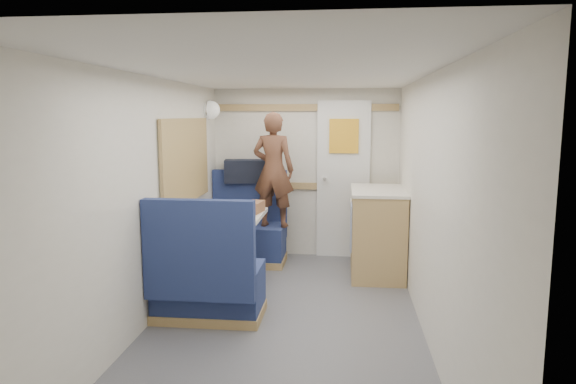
# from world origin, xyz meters

# --- Properties ---
(floor) EXTENTS (4.50, 4.50, 0.00)m
(floor) POSITION_xyz_m (0.00, 0.00, 0.00)
(floor) COLOR #515156
(floor) RESTS_ON ground
(ceiling) EXTENTS (4.50, 4.50, 0.00)m
(ceiling) POSITION_xyz_m (0.00, 0.00, 2.00)
(ceiling) COLOR silver
(ceiling) RESTS_ON wall_back
(wall_back) EXTENTS (2.20, 0.02, 2.00)m
(wall_back) POSITION_xyz_m (0.00, 2.25, 1.00)
(wall_back) COLOR silver
(wall_back) RESTS_ON floor
(wall_left) EXTENTS (0.02, 4.50, 2.00)m
(wall_left) POSITION_xyz_m (-1.10, 0.00, 1.00)
(wall_left) COLOR silver
(wall_left) RESTS_ON floor
(wall_right) EXTENTS (0.02, 4.50, 2.00)m
(wall_right) POSITION_xyz_m (1.10, 0.00, 1.00)
(wall_right) COLOR silver
(wall_right) RESTS_ON floor
(oak_trim_low) EXTENTS (2.15, 0.02, 0.08)m
(oak_trim_low) POSITION_xyz_m (0.00, 2.23, 0.85)
(oak_trim_low) COLOR olive
(oak_trim_low) RESTS_ON wall_back
(oak_trim_high) EXTENTS (2.15, 0.02, 0.08)m
(oak_trim_high) POSITION_xyz_m (0.00, 2.23, 1.78)
(oak_trim_high) COLOR olive
(oak_trim_high) RESTS_ON wall_back
(side_window) EXTENTS (0.04, 1.30, 0.72)m
(side_window) POSITION_xyz_m (-1.08, 1.00, 1.25)
(side_window) COLOR #A0A48B
(side_window) RESTS_ON wall_left
(rear_door) EXTENTS (0.62, 0.12, 1.86)m
(rear_door) POSITION_xyz_m (0.45, 2.22, 0.97)
(rear_door) COLOR white
(rear_door) RESTS_ON wall_back
(dinette_table) EXTENTS (0.62, 0.92, 0.72)m
(dinette_table) POSITION_xyz_m (-0.65, 1.00, 0.57)
(dinette_table) COLOR white
(dinette_table) RESTS_ON floor
(bench_far) EXTENTS (0.90, 0.59, 1.05)m
(bench_far) POSITION_xyz_m (-0.65, 1.86, 0.30)
(bench_far) COLOR #18214E
(bench_far) RESTS_ON floor
(bench_near) EXTENTS (0.90, 0.59, 1.05)m
(bench_near) POSITION_xyz_m (-0.65, 0.14, 0.30)
(bench_near) COLOR #18214E
(bench_near) RESTS_ON floor
(ledge) EXTENTS (0.90, 0.14, 0.04)m
(ledge) POSITION_xyz_m (-0.65, 2.12, 0.88)
(ledge) COLOR olive
(ledge) RESTS_ON bench_far
(dome_light) EXTENTS (0.20, 0.20, 0.20)m
(dome_light) POSITION_xyz_m (-1.04, 1.85, 1.75)
(dome_light) COLOR white
(dome_light) RESTS_ON wall_left
(galley_counter) EXTENTS (0.57, 0.92, 0.92)m
(galley_counter) POSITION_xyz_m (0.82, 1.55, 0.47)
(galley_counter) COLOR olive
(galley_counter) RESTS_ON floor
(person) EXTENTS (0.50, 0.37, 1.28)m
(person) POSITION_xyz_m (-0.32, 1.77, 1.09)
(person) COLOR brown
(person) RESTS_ON bench_far
(duffel_bag) EXTENTS (0.60, 0.36, 0.27)m
(duffel_bag) POSITION_xyz_m (-0.67, 2.12, 1.03)
(duffel_bag) COLOR black
(duffel_bag) RESTS_ON ledge
(tray) EXTENTS (0.34, 0.41, 0.02)m
(tray) POSITION_xyz_m (-0.56, 0.74, 0.73)
(tray) COLOR white
(tray) RESTS_ON dinette_table
(orange_fruit) EXTENTS (0.08, 0.08, 0.08)m
(orange_fruit) POSITION_xyz_m (-0.43, 0.71, 0.78)
(orange_fruit) COLOR #EC4F0A
(orange_fruit) RESTS_ON tray
(cheese_block) EXTENTS (0.11, 0.07, 0.04)m
(cheese_block) POSITION_xyz_m (-0.68, 0.62, 0.76)
(cheese_block) COLOR #E8DF86
(cheese_block) RESTS_ON tray
(wine_glass) EXTENTS (0.08, 0.08, 0.17)m
(wine_glass) POSITION_xyz_m (-0.65, 0.92, 0.84)
(wine_glass) COLOR white
(wine_glass) RESTS_ON dinette_table
(tumbler_left) EXTENTS (0.07, 0.07, 0.12)m
(tumbler_left) POSITION_xyz_m (-0.75, 0.79, 0.78)
(tumbler_left) COLOR white
(tumbler_left) RESTS_ON dinette_table
(tumbler_mid) EXTENTS (0.07, 0.07, 0.11)m
(tumbler_mid) POSITION_xyz_m (-0.78, 1.13, 0.78)
(tumbler_mid) COLOR white
(tumbler_mid) RESTS_ON dinette_table
(tumbler_right) EXTENTS (0.06, 0.06, 0.10)m
(tumbler_right) POSITION_xyz_m (-0.63, 0.98, 0.77)
(tumbler_right) COLOR white
(tumbler_right) RESTS_ON dinette_table
(beer_glass) EXTENTS (0.07, 0.07, 0.10)m
(beer_glass) POSITION_xyz_m (-0.48, 1.19, 0.77)
(beer_glass) COLOR brown
(beer_glass) RESTS_ON dinette_table
(pepper_grinder) EXTENTS (0.03, 0.03, 0.09)m
(pepper_grinder) POSITION_xyz_m (-0.63, 1.19, 0.77)
(pepper_grinder) COLOR black
(pepper_grinder) RESTS_ON dinette_table
(bread_loaf) EXTENTS (0.18, 0.28, 0.11)m
(bread_loaf) POSITION_xyz_m (-0.43, 1.17, 0.77)
(bread_loaf) COLOR brown
(bread_loaf) RESTS_ON dinette_table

